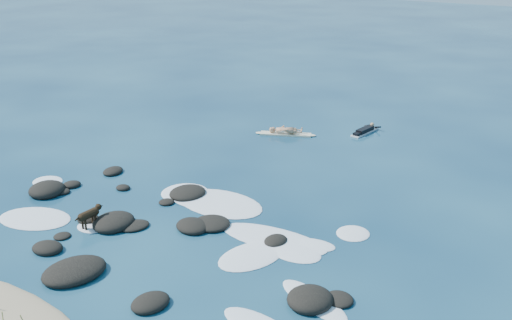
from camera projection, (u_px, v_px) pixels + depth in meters
The scene contains 6 objects.
ground at pixel (182, 215), 20.17m from camera, with size 160.00×160.00×0.00m, color #0A2642.
reef_rocks at pixel (137, 230), 18.86m from camera, with size 13.87×7.94×0.58m.
breaking_foam at pixel (209, 226), 19.37m from camera, with size 14.83×7.13×0.12m.
standing_surfer_rig at pixel (286, 122), 28.22m from camera, with size 2.87×1.57×1.73m.
paddling_surfer_rig at pixel (365, 130), 28.73m from camera, with size 0.98×2.20×0.38m.
dog at pixel (90, 214), 19.09m from camera, with size 0.31×1.20×0.76m.
Camera 1 is at (12.37, -13.51, 9.05)m, focal length 40.00 mm.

